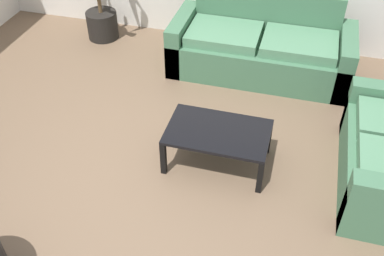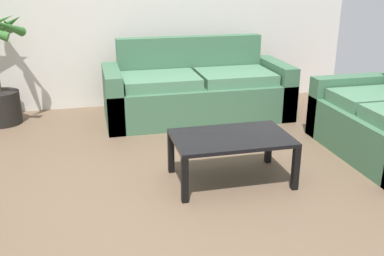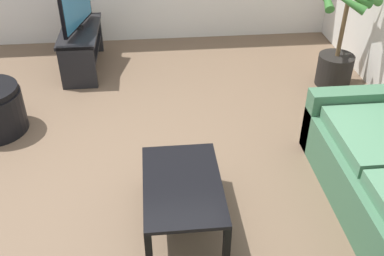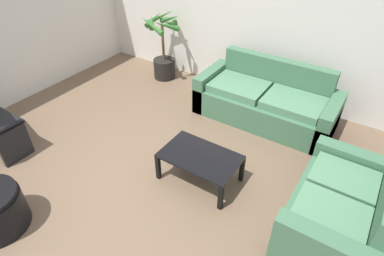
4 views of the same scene
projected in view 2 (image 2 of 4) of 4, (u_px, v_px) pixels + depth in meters
The scene contains 3 objects.
ground_plane at pixel (163, 227), 2.98m from camera, with size 6.60×6.60×0.00m, color brown.
couch_main at pixel (197, 92), 5.15m from camera, with size 2.12×0.90×0.90m.
coffee_table at pixel (231, 142), 3.54m from camera, with size 0.94×0.59×0.39m.
Camera 2 is at (-0.41, -2.56, 1.64)m, focal length 41.16 mm.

